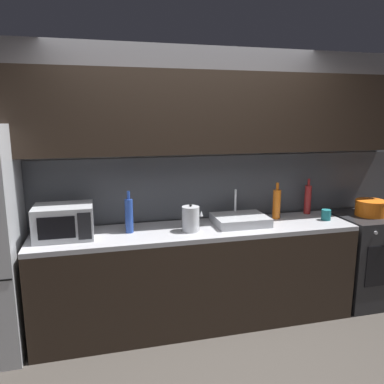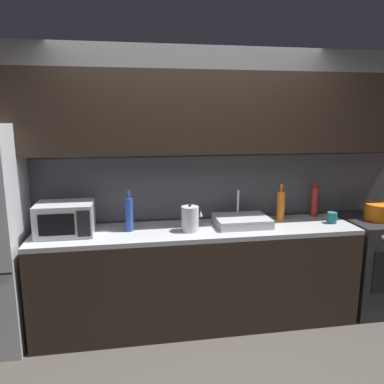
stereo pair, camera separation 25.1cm
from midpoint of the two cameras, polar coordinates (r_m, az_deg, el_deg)
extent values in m
cube|color=slate|center=(3.62, 1.80, 1.57)|extent=(4.58, 0.10, 2.50)
cube|color=#4C4F54|center=(3.57, 1.96, 0.63)|extent=(4.58, 0.01, 0.60)
cube|color=black|center=(3.35, 2.62, 11.94)|extent=(4.22, 0.34, 0.70)
cube|color=black|center=(3.48, 3.03, -12.99)|extent=(2.84, 0.60, 0.86)
cube|color=#9E9EA3|center=(3.32, 3.12, -5.92)|extent=(2.84, 0.60, 0.04)
cube|color=#232326|center=(4.20, 27.56, -9.66)|extent=(0.60, 0.60, 0.90)
cylinder|color=#B2B2B7|center=(3.76, 28.92, -6.12)|extent=(0.03, 0.02, 0.03)
cube|color=#A8AAAF|center=(3.25, -16.66, -3.95)|extent=(0.46, 0.34, 0.27)
cube|color=black|center=(3.09, -17.80, -4.82)|extent=(0.28, 0.01, 0.18)
cube|color=black|center=(3.07, -13.96, -4.73)|extent=(0.10, 0.01, 0.22)
cube|color=#ADAFB5|center=(3.44, 9.68, -4.40)|extent=(0.48, 0.38, 0.08)
cylinder|color=silver|center=(3.53, 9.05, -1.48)|extent=(0.02, 0.02, 0.22)
cylinder|color=#B7BABF|center=(3.21, 1.94, -4.13)|extent=(0.15, 0.15, 0.22)
sphere|color=black|center=(3.18, 1.95, -2.04)|extent=(0.02, 0.02, 0.02)
cone|color=#B7BABF|center=(3.22, 3.61, -3.31)|extent=(0.03, 0.03, 0.05)
cylinder|color=#A82323|center=(3.91, 19.93, -1.43)|extent=(0.07, 0.07, 0.29)
cylinder|color=#A82323|center=(3.88, 20.11, 1.14)|extent=(0.03, 0.03, 0.07)
cylinder|color=orange|center=(3.66, 15.31, -2.07)|extent=(0.08, 0.08, 0.28)
cylinder|color=orange|center=(3.62, 15.46, 0.62)|extent=(0.03, 0.03, 0.07)
cylinder|color=#234299|center=(3.23, -7.37, -3.47)|extent=(0.07, 0.07, 0.29)
cylinder|color=#234299|center=(3.19, -7.46, -0.34)|extent=(0.03, 0.03, 0.07)
cylinder|color=#19666B|center=(3.74, 22.38, -3.67)|extent=(0.09, 0.09, 0.10)
cylinder|color=orange|center=(4.07, 28.42, -2.79)|extent=(0.29, 0.29, 0.13)
cylinder|color=orange|center=(4.05, 28.53, -1.73)|extent=(0.29, 0.29, 0.02)
camera|label=1|loc=(0.13, -87.77, 0.46)|focal=34.99mm
camera|label=2|loc=(0.13, 92.23, -0.46)|focal=34.99mm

